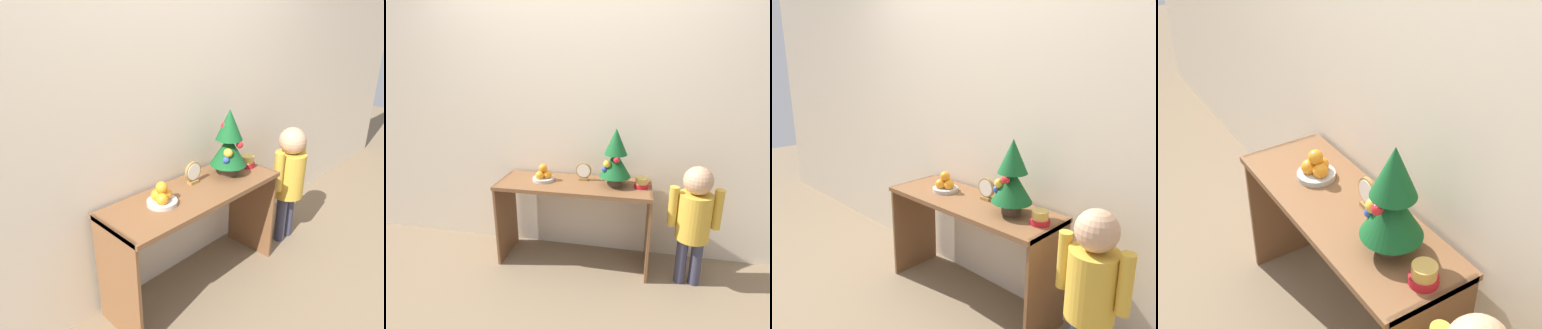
% 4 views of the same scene
% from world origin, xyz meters
% --- Properties ---
extents(ground_plane, '(12.00, 12.00, 0.00)m').
position_xyz_m(ground_plane, '(0.00, 0.00, 0.00)').
color(ground_plane, '#7A664C').
extents(back_wall, '(7.00, 0.05, 2.50)m').
position_xyz_m(back_wall, '(0.00, 0.48, 1.25)').
color(back_wall, beige).
rests_on(back_wall, ground_plane).
extents(console_table, '(1.23, 0.43, 0.71)m').
position_xyz_m(console_table, '(0.00, 0.22, 0.55)').
color(console_table, brown).
rests_on(console_table, ground_plane).
extents(mini_tree, '(0.24, 0.24, 0.45)m').
position_xyz_m(mini_tree, '(0.32, 0.23, 0.94)').
color(mini_tree, '#4C3828').
rests_on(mini_tree, console_table).
extents(fruit_bowl, '(0.18, 0.18, 0.14)m').
position_xyz_m(fruit_bowl, '(-0.26, 0.23, 0.76)').
color(fruit_bowl, '#B7B2A8').
rests_on(fruit_bowl, console_table).
extents(singing_bowl, '(0.11, 0.11, 0.08)m').
position_xyz_m(singing_bowl, '(0.53, 0.22, 0.75)').
color(singing_bowl, '#AD1923').
rests_on(singing_bowl, console_table).
extents(desk_clock, '(0.13, 0.04, 0.15)m').
position_xyz_m(desk_clock, '(0.06, 0.30, 0.78)').
color(desk_clock, olive).
rests_on(desk_clock, console_table).
extents(child_figure, '(0.37, 0.24, 0.94)m').
position_xyz_m(child_figure, '(0.91, 0.10, 0.58)').
color(child_figure, '#38384C').
rests_on(child_figure, ground_plane).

